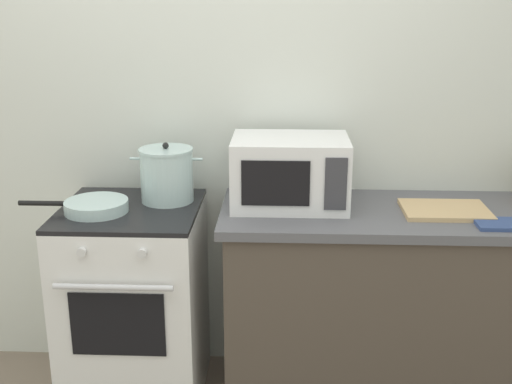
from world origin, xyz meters
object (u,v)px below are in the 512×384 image
object	(u,v)px
stock_pot	(167,175)
oven_mitt	(498,224)
frying_pan	(95,206)
microwave	(290,172)
stove	(135,304)
cutting_board	(445,210)

from	to	relation	value
stock_pot	oven_mitt	size ratio (longest dim) A/B	1.79
frying_pan	oven_mitt	xyz separation A→B (m)	(1.66, -0.10, -0.02)
frying_pan	oven_mitt	distance (m)	1.67
stock_pot	microwave	world-z (taller)	microwave
stove	frying_pan	distance (m)	0.51
microwave	frying_pan	bearing A→B (deg)	-170.73
stock_pot	cutting_board	size ratio (longest dim) A/B	0.90
frying_pan	oven_mitt	world-z (taller)	frying_pan
frying_pan	cutting_board	size ratio (longest dim) A/B	1.30
microwave	oven_mitt	distance (m)	0.88
stock_pot	microwave	size ratio (longest dim) A/B	0.64
stock_pot	cutting_board	distance (m)	1.22
stock_pot	cutting_board	xyz separation A→B (m)	(1.21, -0.11, -0.11)
frying_pan	cutting_board	bearing A→B (deg)	2.20
oven_mitt	stock_pot	bearing A→B (deg)	168.97
frying_pan	cutting_board	world-z (taller)	frying_pan
stove	oven_mitt	world-z (taller)	oven_mitt
microwave	stock_pot	bearing A→B (deg)	176.76
microwave	oven_mitt	size ratio (longest dim) A/B	2.78
stock_pot	cutting_board	world-z (taller)	stock_pot
stock_pot	oven_mitt	distance (m)	1.41
stock_pot	oven_mitt	world-z (taller)	stock_pot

